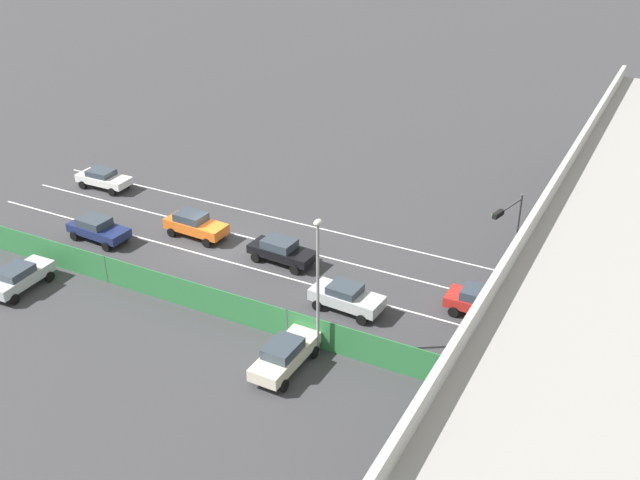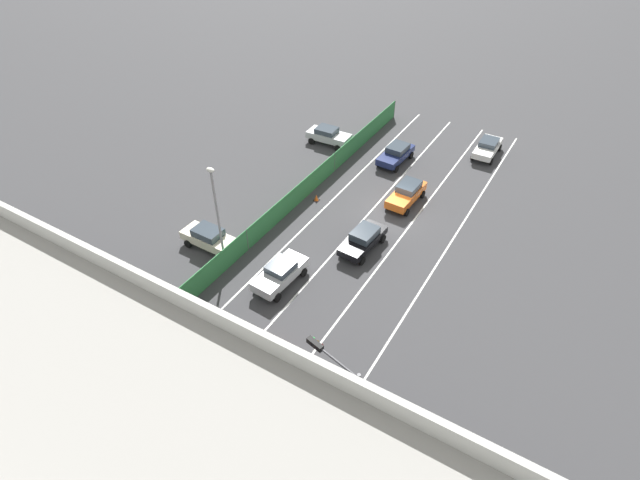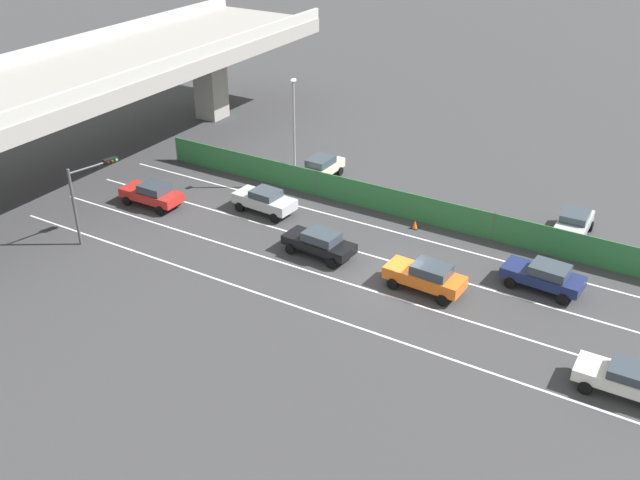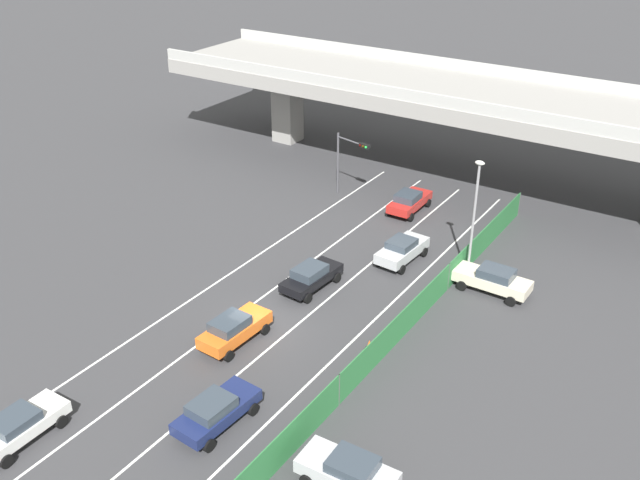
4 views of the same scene
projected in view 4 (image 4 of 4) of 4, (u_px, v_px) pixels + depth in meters
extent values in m
plane|color=#38383A|center=(259.00, 327.00, 40.67)|extent=(300.00, 300.00, 0.00)
cube|color=silver|center=(225.00, 277.00, 45.61)|extent=(0.14, 42.52, 0.01)
cube|color=silver|center=(269.00, 292.00, 43.92)|extent=(0.14, 42.52, 0.01)
cube|color=silver|center=(315.00, 310.00, 42.23)|extent=(0.14, 42.52, 0.01)
cube|color=silver|center=(366.00, 328.00, 40.54)|extent=(0.14, 42.52, 0.01)
cube|color=gray|center=(457.00, 96.00, 56.96)|extent=(52.78, 11.16, 1.23)
cube|color=#B2B2AD|center=(429.00, 99.00, 52.51)|extent=(52.78, 0.30, 0.90)
cube|color=#B2B2AD|center=(483.00, 69.00, 60.43)|extent=(52.78, 0.30, 0.90)
cube|color=gray|center=(287.00, 108.00, 66.96)|extent=(2.19, 2.19, 6.47)
cube|color=#2D753D|center=(400.00, 326.00, 39.06)|extent=(0.06, 38.52, 1.87)
cylinder|color=#4C514C|center=(339.00, 390.00, 34.31)|extent=(0.10, 0.10, 1.87)
cylinder|color=#4C514C|center=(448.00, 277.00, 43.81)|extent=(0.10, 0.10, 1.87)
cylinder|color=#4C514C|center=(519.00, 204.00, 53.30)|extent=(0.10, 0.10, 1.87)
cube|color=red|center=(410.00, 202.00, 53.95)|extent=(1.82, 4.41, 0.61)
cube|color=#333D47|center=(408.00, 197.00, 53.41)|extent=(1.58, 1.89, 0.55)
cylinder|color=black|center=(408.00, 198.00, 55.71)|extent=(0.23, 0.64, 0.64)
cylinder|color=black|center=(428.00, 203.00, 54.86)|extent=(0.23, 0.64, 0.64)
cylinder|color=black|center=(390.00, 212.00, 53.48)|extent=(0.23, 0.64, 0.64)
cylinder|color=black|center=(411.00, 217.00, 52.63)|extent=(0.23, 0.64, 0.64)
cube|color=silver|center=(21.00, 426.00, 32.34)|extent=(1.80, 4.39, 0.57)
cube|color=#333D47|center=(14.00, 420.00, 31.94)|extent=(1.56, 1.99, 0.45)
cylinder|color=black|center=(37.00, 408.00, 34.07)|extent=(0.23, 0.64, 0.64)
cylinder|color=black|center=(61.00, 422.00, 33.23)|extent=(0.23, 0.64, 0.64)
cylinder|color=black|center=(6.00, 461.00, 31.02)|extent=(0.23, 0.64, 0.64)
cube|color=black|center=(312.00, 277.00, 44.06)|extent=(2.01, 4.54, 0.56)
cube|color=#333D47|center=(310.00, 271.00, 43.66)|extent=(1.66, 2.16, 0.56)
cylinder|color=black|center=(315.00, 270.00, 45.80)|extent=(0.26, 0.65, 0.64)
cylinder|color=black|center=(337.00, 278.00, 44.87)|extent=(0.26, 0.65, 0.64)
cylinder|color=black|center=(286.00, 289.00, 43.66)|extent=(0.26, 0.65, 0.64)
cylinder|color=black|center=(308.00, 298.00, 42.74)|extent=(0.26, 0.65, 0.64)
cube|color=orange|center=(235.00, 329.00, 39.00)|extent=(1.90, 4.52, 0.69)
cube|color=#333D47|center=(230.00, 323.00, 38.43)|extent=(1.59, 2.12, 0.55)
cylinder|color=black|center=(242.00, 319.00, 40.76)|extent=(0.25, 0.65, 0.64)
cylinder|color=black|center=(265.00, 329.00, 39.88)|extent=(0.25, 0.65, 0.64)
cylinder|color=black|center=(205.00, 345.00, 38.59)|extent=(0.25, 0.65, 0.64)
cylinder|color=black|center=(229.00, 356.00, 37.70)|extent=(0.25, 0.65, 0.64)
cube|color=navy|center=(217.00, 411.00, 33.19)|extent=(2.06, 4.50, 0.60)
cube|color=#333D47|center=(211.00, 406.00, 32.70)|extent=(1.70, 2.11, 0.52)
cylinder|color=black|center=(226.00, 395.00, 34.94)|extent=(0.26, 0.65, 0.64)
cylinder|color=black|center=(253.00, 409.00, 33.99)|extent=(0.26, 0.65, 0.64)
cylinder|color=black|center=(181.00, 429.00, 32.82)|extent=(0.26, 0.65, 0.64)
cylinder|color=black|center=(209.00, 445.00, 31.87)|extent=(0.26, 0.65, 0.64)
cube|color=#B7BABC|center=(402.00, 250.00, 47.06)|extent=(2.03, 4.42, 0.68)
cube|color=#333D47|center=(402.00, 243.00, 46.70)|extent=(1.67, 1.89, 0.47)
cylinder|color=black|center=(402.00, 245.00, 48.80)|extent=(0.26, 0.65, 0.64)
cylinder|color=black|center=(424.00, 252.00, 47.86)|extent=(0.26, 0.65, 0.64)
cylinder|color=black|center=(379.00, 262.00, 46.72)|extent=(0.26, 0.65, 0.64)
cylinder|color=black|center=(402.00, 270.00, 45.79)|extent=(0.26, 0.65, 0.64)
cube|color=#B2B5B7|center=(347.00, 472.00, 29.82)|extent=(4.32, 1.96, 0.66)
cube|color=#333D47|center=(353.00, 464.00, 29.44)|extent=(2.00, 1.66, 0.48)
cylinder|color=black|center=(329.00, 454.00, 31.40)|extent=(0.65, 0.24, 0.64)
cylinder|color=black|center=(387.00, 480.00, 30.07)|extent=(0.65, 0.24, 0.64)
cube|color=beige|center=(492.00, 281.00, 43.63)|extent=(4.71, 1.78, 0.66)
cube|color=#333D47|center=(496.00, 273.00, 43.24)|extent=(2.10, 1.53, 0.55)
cylinder|color=black|center=(462.00, 286.00, 44.03)|extent=(0.64, 0.23, 0.64)
cylinder|color=black|center=(473.00, 274.00, 45.27)|extent=(0.64, 0.23, 0.64)
cylinder|color=black|center=(511.00, 301.00, 42.45)|extent=(0.64, 0.23, 0.64)
cylinder|color=black|center=(521.00, 289.00, 43.69)|extent=(0.64, 0.23, 0.64)
cylinder|color=#47474C|center=(338.00, 163.00, 56.28)|extent=(0.18, 0.18, 5.06)
cylinder|color=#47474C|center=(353.00, 142.00, 54.22)|extent=(3.09, 0.86, 0.12)
cube|color=black|center=(364.00, 146.00, 53.41)|extent=(1.00, 0.50, 0.32)
sphere|color=#390706|center=(360.00, 145.00, 53.50)|extent=(0.20, 0.20, 0.20)
sphere|color=#3B2806|center=(363.00, 146.00, 53.31)|extent=(0.20, 0.20, 0.20)
sphere|color=green|center=(366.00, 147.00, 53.11)|extent=(0.20, 0.20, 0.20)
cylinder|color=gray|center=(473.00, 224.00, 43.81)|extent=(0.16, 0.16, 7.68)
ellipsoid|color=silver|center=(480.00, 163.00, 41.93)|extent=(0.60, 0.36, 0.28)
cone|color=orange|center=(369.00, 344.00, 38.68)|extent=(0.36, 0.36, 0.56)
cube|color=black|center=(369.00, 348.00, 38.80)|extent=(0.47, 0.47, 0.03)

